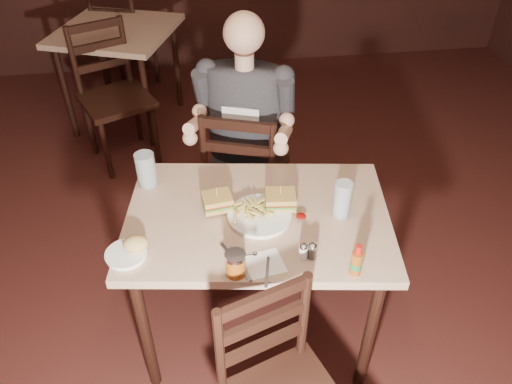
{
  "coord_description": "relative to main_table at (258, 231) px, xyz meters",
  "views": [
    {
      "loc": [
        -0.14,
        -1.2,
        2.12
      ],
      "look_at": [
        0.08,
        0.37,
        0.85
      ],
      "focal_mm": 35.0,
      "sensor_mm": 36.0,
      "label": 1
    }
  ],
  "objects": [
    {
      "name": "glass_right",
      "position": [
        0.33,
        -0.04,
        0.17
      ],
      "size": [
        0.08,
        0.08,
        0.16
      ],
      "primitive_type": "cylinder",
      "rotation": [
        0.0,
        0.0,
        -0.15
      ],
      "color": "silver",
      "rests_on": "main_table"
    },
    {
      "name": "diner",
      "position": [
        0.02,
        0.64,
        0.25
      ],
      "size": [
        0.62,
        0.55,
        0.89
      ],
      "primitive_type": null,
      "rotation": [
        0.0,
        0.0,
        -0.34
      ],
      "color": "#323036",
      "rests_on": "chair_far"
    },
    {
      "name": "bg_chair_near",
      "position": [
        -0.74,
        1.63,
        -0.2
      ],
      "size": [
        0.6,
        0.62,
        0.96
      ],
      "primitive_type": null,
      "rotation": [
        0.0,
        0.0,
        0.42
      ],
      "color": "black",
      "rests_on": "ground"
    },
    {
      "name": "sandwich_left",
      "position": [
        -0.16,
        0.06,
        0.16
      ],
      "size": [
        0.13,
        0.11,
        0.1
      ],
      "primitive_type": null,
      "rotation": [
        0.0,
        0.0,
        0.13
      ],
      "color": "tan",
      "rests_on": "dinner_plate"
    },
    {
      "name": "knife",
      "position": [
        -0.12,
        -0.25,
        0.1
      ],
      "size": [
        0.1,
        0.21,
        0.01
      ],
      "primitive_type": "cube",
      "rotation": [
        0.0,
        0.0,
        0.41
      ],
      "color": "silver",
      "rests_on": "napkin"
    },
    {
      "name": "room_shell",
      "position": [
        -0.08,
        -0.32,
        0.72
      ],
      "size": [
        7.0,
        7.0,
        7.0
      ],
      "color": "black",
      "rests_on": "ground"
    },
    {
      "name": "ketchup_dollop",
      "position": [
        0.17,
        -0.05,
        0.11
      ],
      "size": [
        0.05,
        0.05,
        0.01
      ],
      "primitive_type": "ellipsoid",
      "rotation": [
        0.0,
        0.0,
        -0.15
      ],
      "color": "maroon",
      "rests_on": "dinner_plate"
    },
    {
      "name": "napkin",
      "position": [
        -0.01,
        -0.27,
        0.1
      ],
      "size": [
        0.16,
        0.15,
        0.0
      ],
      "primitive_type": "cube",
      "rotation": [
        0.0,
        0.0,
        0.17
      ],
      "color": "white",
      "rests_on": "main_table"
    },
    {
      "name": "hot_sauce",
      "position": [
        0.3,
        -0.36,
        0.16
      ],
      "size": [
        0.05,
        0.05,
        0.14
      ],
      "primitive_type": null,
      "rotation": [
        0.0,
        0.0,
        -0.15
      ],
      "color": "#8C4210",
      "rests_on": "main_table"
    },
    {
      "name": "sandwich_right",
      "position": [
        0.1,
        0.03,
        0.16
      ],
      "size": [
        0.13,
        0.12,
        0.1
      ],
      "primitive_type": null,
      "rotation": [
        0.0,
        0.0,
        -0.11
      ],
      "color": "tan",
      "rests_on": "dinner_plate"
    },
    {
      "name": "main_table",
      "position": [
        0.0,
        0.0,
        0.0
      ],
      "size": [
        1.17,
        0.87,
        0.77
      ],
      "rotation": [
        0.0,
        0.0,
        -0.15
      ],
      "color": "tan",
      "rests_on": "ground"
    },
    {
      "name": "bg_chair_far",
      "position": [
        -0.74,
        2.73,
        -0.21
      ],
      "size": [
        0.54,
        0.57,
        0.93
      ],
      "primitive_type": null,
      "rotation": [
        0.0,
        0.0,
        2.85
      ],
      "color": "black",
      "rests_on": "ground"
    },
    {
      "name": "bread_roll",
      "position": [
        -0.48,
        -0.14,
        0.13
      ],
      "size": [
        0.1,
        0.09,
        0.06
      ],
      "primitive_type": "ellipsoid",
      "rotation": [
        0.0,
        0.0,
        -0.15
      ],
      "color": "tan",
      "rests_on": "side_plate"
    },
    {
      "name": "fork",
      "position": [
        -0.01,
        -0.32,
        0.1
      ],
      "size": [
        0.04,
        0.15,
        0.0
      ],
      "primitive_type": "cube",
      "rotation": [
        0.0,
        0.0,
        -0.22
      ],
      "color": "silver",
      "rests_on": "napkin"
    },
    {
      "name": "fries_pile",
      "position": [
        -0.02,
        0.01,
        0.13
      ],
      "size": [
        0.26,
        0.2,
        0.04
      ],
      "primitive_type": null,
      "rotation": [
        0.0,
        0.0,
        -0.15
      ],
      "color": "#D9C562",
      "rests_on": "dinner_plate"
    },
    {
      "name": "chair_far",
      "position": [
        0.04,
        0.69,
        -0.21
      ],
      "size": [
        0.56,
        0.58,
        0.92
      ],
      "primitive_type": null,
      "rotation": [
        0.0,
        0.0,
        2.81
      ],
      "color": "black",
      "rests_on": "ground"
    },
    {
      "name": "pepper_shaker",
      "position": [
        0.16,
        -0.26,
        0.13
      ],
      "size": [
        0.04,
        0.04,
        0.06
      ],
      "primitive_type": null,
      "rotation": [
        0.0,
        0.0,
        -0.15
      ],
      "color": "#38332D",
      "rests_on": "main_table"
    },
    {
      "name": "syrup_dispenser",
      "position": [
        -0.12,
        -0.3,
        0.14
      ],
      "size": [
        0.09,
        0.09,
        0.1
      ],
      "primitive_type": null,
      "rotation": [
        0.0,
        0.0,
        -0.15
      ],
      "color": "#8C4210",
      "rests_on": "main_table"
    },
    {
      "name": "side_plate",
      "position": [
        -0.52,
        -0.16,
        0.1
      ],
      "size": [
        0.17,
        0.17,
        0.01
      ],
      "primitive_type": "cylinder",
      "rotation": [
        0.0,
        0.0,
        -0.15
      ],
      "color": "white",
      "rests_on": "main_table"
    },
    {
      "name": "glass_left",
      "position": [
        -0.45,
        0.27,
        0.17
      ],
      "size": [
        0.1,
        0.1,
        0.16
      ],
      "primitive_type": "cylinder",
      "rotation": [
        0.0,
        0.0,
        -0.15
      ],
      "color": "silver",
      "rests_on": "main_table"
    },
    {
      "name": "dinner_plate",
      "position": [
        0.0,
        -0.02,
        0.1
      ],
      "size": [
        0.29,
        0.29,
        0.01
      ],
      "primitive_type": "cylinder",
      "rotation": [
        0.0,
        0.0,
        -0.15
      ],
      "color": "white",
      "rests_on": "main_table"
    },
    {
      "name": "salt_shaker",
      "position": [
        0.13,
        -0.26,
        0.13
      ],
      "size": [
        0.04,
        0.04,
        0.06
      ],
      "primitive_type": null,
      "rotation": [
        0.0,
        0.0,
        -0.15
      ],
      "color": "white",
      "rests_on": "main_table"
    },
    {
      "name": "bg_table",
      "position": [
        -0.74,
        2.18,
        0.0
      ],
      "size": [
        1.03,
        1.03,
        0.77
      ],
      "rotation": [
        0.0,
        0.0,
        -0.35
      ],
      "color": "tan",
      "rests_on": "ground"
    }
  ]
}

